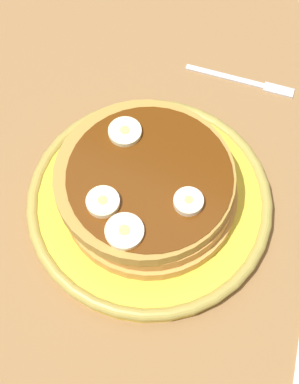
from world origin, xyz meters
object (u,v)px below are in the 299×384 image
at_px(plate, 149,201).
at_px(banana_slice_3, 124,231).
at_px(banana_slice_0, 125,132).
at_px(fork, 246,81).
at_px(pancake_stack, 146,185).
at_px(banana_slice_1, 188,202).
at_px(banana_slice_2, 103,202).

relative_size(plate, banana_slice_3, 7.10).
xyz_separation_m(banana_slice_0, fork, (-0.16, 0.07, -0.07)).
distance_m(plate, banana_slice_3, 0.08).
xyz_separation_m(plate, banana_slice_3, (0.06, 0.01, 0.06)).
distance_m(plate, pancake_stack, 0.03).
height_order(plate, banana_slice_0, banana_slice_0).
height_order(plate, pancake_stack, pancake_stack).
xyz_separation_m(banana_slice_1, banana_slice_3, (0.05, -0.04, -0.00)).
relative_size(plate, fork, 1.93).
xyz_separation_m(banana_slice_2, fork, (-0.24, 0.06, -0.07)).
relative_size(banana_slice_3, fork, 0.27).
bearing_deg(banana_slice_0, pancake_stack, 50.45).
bearing_deg(banana_slice_3, fork, 173.93).
distance_m(pancake_stack, banana_slice_1, 0.06).
bearing_deg(banana_slice_3, banana_slice_1, 142.05).
relative_size(pancake_stack, banana_slice_0, 5.44).
height_order(pancake_stack, banana_slice_0, banana_slice_0).
distance_m(pancake_stack, fork, 0.20).
bearing_deg(banana_slice_1, banana_slice_3, -37.95).
bearing_deg(banana_slice_1, fork, -176.63).
bearing_deg(pancake_stack, banana_slice_2, -25.23).
height_order(banana_slice_0, banana_slice_3, same).
relative_size(banana_slice_0, fork, 0.25).
bearing_deg(plate, banana_slice_0, -127.52).
xyz_separation_m(pancake_stack, banana_slice_0, (-0.03, -0.04, 0.03)).
height_order(plate, banana_slice_3, banana_slice_3).
height_order(banana_slice_1, banana_slice_3, banana_slice_1).
distance_m(pancake_stack, banana_slice_0, 0.06).
bearing_deg(plate, pancake_stack, -101.07).
distance_m(plate, banana_slice_2, 0.08).
xyz_separation_m(pancake_stack, banana_slice_1, (0.01, 0.05, 0.03)).
distance_m(plate, fork, 0.20).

